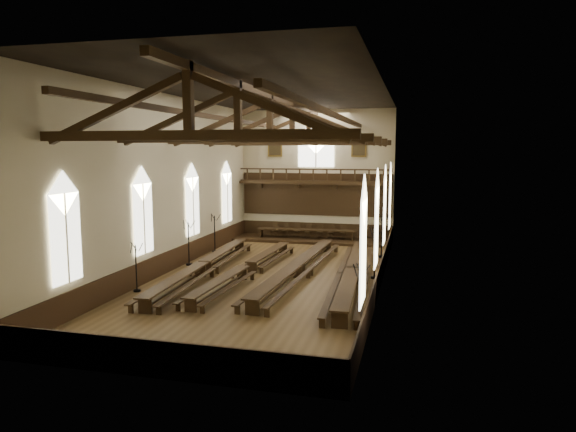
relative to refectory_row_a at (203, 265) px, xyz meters
The scene contains 21 objects.
ground 3.82m from the refectory_row_a, ahead, with size 26.00×26.00×0.00m, color brown.
room_walls 7.00m from the refectory_row_a, ahead, with size 26.00×26.00×26.00m.
wainscot_band 3.78m from the refectory_row_a, ahead, with size 12.00×26.00×1.20m.
side_windows 4.94m from the refectory_row_a, ahead, with size 11.85×19.80×4.50m.
end_window 15.44m from the refectory_row_a, 74.42° to the left, with size 2.80×0.12×3.80m.
minstrels_gallery 14.11m from the refectory_row_a, 74.15° to the left, with size 11.80×1.24×3.70m.
portraits 15.39m from the refectory_row_a, 74.42° to the left, with size 7.75×0.09×1.45m.
roof_trusses 8.54m from the refectory_row_a, ahead, with size 11.70×25.70×2.80m.
refectory_row_a is the anchor object (origin of this frame).
refectory_row_b 2.49m from the refectory_row_a, ahead, with size 1.73×13.96×0.70m.
refectory_row_c 5.29m from the refectory_row_a, 10.92° to the left, with size 1.99×14.93×0.80m.
refectory_row_d 8.25m from the refectory_row_a, ahead, with size 2.05×15.14×0.82m.
dais 12.38m from the refectory_row_a, 74.50° to the left, with size 11.40×2.92×0.19m, color black.
high_table 12.38m from the refectory_row_a, 74.50° to the left, with size 7.65×1.19×0.71m.
high_chairs 13.10m from the refectory_row_a, 75.38° to the left, with size 5.88×0.49×1.00m.
candelabrum_left_near 4.33m from the refectory_row_a, 114.71° to the right, with size 0.73×0.72×2.45m.
candelabrum_left_mid 2.76m from the refectory_row_a, 131.22° to the left, with size 0.73×0.85×2.75m.
candelabrum_left_far 6.43m from the refectory_row_a, 106.33° to the left, with size 0.76×0.80×2.64m.
candelabrum_right_near 11.05m from the refectory_row_a, 32.76° to the right, with size 0.70×0.75×2.46m.
candelabrum_right_mid 9.42m from the refectory_row_a, ahead, with size 0.80×0.87×2.84m.
candelabrum_right_far 11.75m from the refectory_row_a, 37.71° to the left, with size 0.79×0.86×2.82m.
Camera 1 is at (7.59, -26.41, 6.90)m, focal length 32.00 mm.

